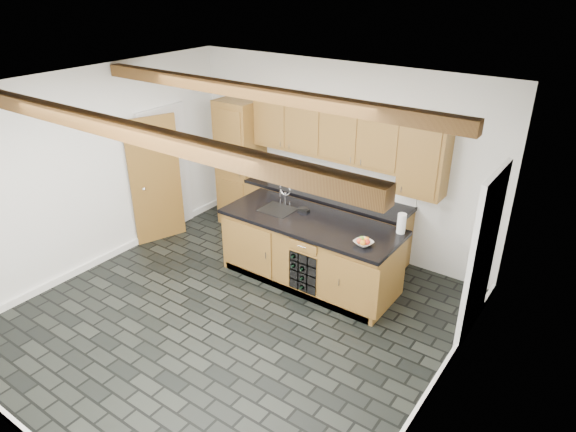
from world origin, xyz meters
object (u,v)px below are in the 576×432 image
kitchen_scale (304,210)px  fruit_bowl (363,243)px  island (310,251)px  paper_towel (401,223)px

kitchen_scale → fruit_bowl: bearing=-19.8°
fruit_bowl → island: bearing=167.8°
kitchen_scale → paper_towel: 1.37m
kitchen_scale → paper_towel: size_ratio=0.61×
kitchen_scale → fruit_bowl: fruit_bowl is taller
island → fruit_bowl: fruit_bowl is taller
island → fruit_bowl: (0.88, -0.19, 0.49)m
island → kitchen_scale: kitchen_scale is taller
island → paper_towel: paper_towel is taller
island → fruit_bowl: 1.03m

